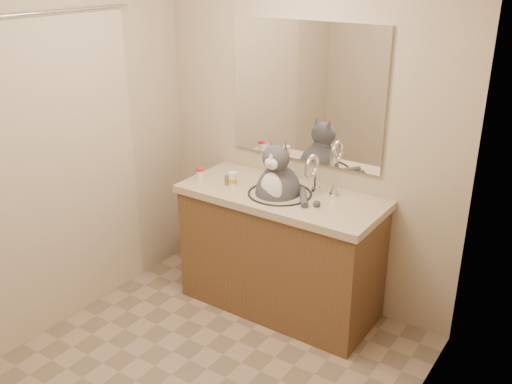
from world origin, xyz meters
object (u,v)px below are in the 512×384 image
cat (278,190)px  pill_bottle_orange (233,180)px  grey_canister (227,180)px  pill_bottle_redcap (200,174)px

cat → pill_bottle_orange: (-0.32, -0.06, 0.02)m
pill_bottle_orange → grey_canister: pill_bottle_orange is taller
pill_bottle_redcap → grey_canister: 0.21m
cat → pill_bottle_orange: bearing=-178.1°
cat → pill_bottle_redcap: bearing=-179.0°
cat → pill_bottle_redcap: (-0.56, -0.09, 0.02)m
pill_bottle_redcap → pill_bottle_orange: bearing=8.0°
pill_bottle_redcap → grey_canister: (0.20, 0.04, -0.01)m
pill_bottle_redcap → cat: bearing=9.2°
pill_bottle_redcap → grey_canister: size_ratio=1.37×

